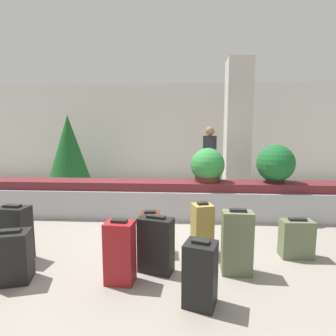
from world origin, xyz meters
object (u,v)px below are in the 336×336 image
object	(u,v)px
suitcase_3	(150,232)
suitcase_5	(200,274)
suitcase_6	(120,252)
pillar	(237,132)
suitcase_0	(13,257)
suitcase_1	(202,229)
traveler_0	(210,152)
suitcase_8	(296,239)
potted_plant_1	(275,164)
decorated_tree	(69,149)
suitcase_4	(237,242)
suitcase_7	(14,234)
suitcase_2	(156,245)
potted_plant_0	(208,166)

from	to	relation	value
suitcase_3	suitcase_5	xyz separation A→B (m)	(0.60, -1.04, 0.03)
suitcase_3	suitcase_6	distance (m)	0.76
pillar	suitcase_0	xyz separation A→B (m)	(-2.98, -3.60, -1.33)
suitcase_1	suitcase_5	bearing A→B (deg)	-110.91
traveler_0	suitcase_6	bearing A→B (deg)	105.39
suitcase_0	suitcase_8	bearing A→B (deg)	-3.10
suitcase_0	pillar	bearing A→B (deg)	33.79
potted_plant_1	decorated_tree	xyz separation A→B (m)	(-4.97, 2.44, 0.12)
suitcase_3	potted_plant_1	bearing A→B (deg)	32.21
suitcase_1	suitcase_4	distance (m)	0.57
suitcase_1	decorated_tree	distance (m)	5.43
suitcase_7	potted_plant_1	bearing A→B (deg)	31.49
suitcase_2	suitcase_8	size ratio (longest dim) A/B	1.29
suitcase_4	potted_plant_1	size ratio (longest dim) A/B	1.07
suitcase_0	decorated_tree	distance (m)	5.11
pillar	suitcase_6	distance (m)	4.19
suitcase_5	suitcase_8	bearing A→B (deg)	55.87
pillar	traveler_0	world-z (taller)	pillar
traveler_0	decorated_tree	bearing A→B (deg)	30.12
suitcase_0	suitcase_8	world-z (taller)	suitcase_0
suitcase_7	potted_plant_0	bearing A→B (deg)	41.84
pillar	suitcase_5	distance (m)	4.19
suitcase_8	potted_plant_0	world-z (taller)	potted_plant_0
suitcase_3	decorated_tree	size ratio (longest dim) A/B	0.27
suitcase_1	suitcase_7	bearing A→B (deg)	171.42
suitcase_1	suitcase_5	xyz separation A→B (m)	(-0.08, -1.03, -0.04)
suitcase_1	suitcase_7	size ratio (longest dim) A/B	0.98
pillar	suitcase_4	bearing A→B (deg)	-100.34
suitcase_4	suitcase_5	world-z (taller)	suitcase_4
suitcase_6	suitcase_1	bearing A→B (deg)	42.80
suitcase_5	decorated_tree	size ratio (longest dim) A/B	0.29
suitcase_1	potted_plant_1	size ratio (longest dim) A/B	1.00
potted_plant_0	decorated_tree	bearing A→B (deg)	147.04
suitcase_2	suitcase_1	bearing A→B (deg)	56.13
suitcase_4	suitcase_1	bearing A→B (deg)	129.70
suitcase_3	decorated_tree	distance (m)	5.01
traveler_0	decorated_tree	distance (m)	4.00
suitcase_0	decorated_tree	size ratio (longest dim) A/B	0.27
pillar	suitcase_1	world-z (taller)	pillar
potted_plant_1	suitcase_7	bearing A→B (deg)	-153.06
suitcase_6	suitcase_8	xyz separation A→B (m)	(2.08, 0.71, -0.09)
suitcase_1	suitcase_2	bearing A→B (deg)	-155.56
suitcase_2	suitcase_7	size ratio (longest dim) A/B	0.93
suitcase_6	suitcase_2	bearing A→B (deg)	38.97
suitcase_7	suitcase_8	distance (m)	3.51
suitcase_3	potted_plant_0	distance (m)	1.93
suitcase_7	pillar	bearing A→B (deg)	48.40
suitcase_0	traveler_0	world-z (taller)	traveler_0
suitcase_5	potted_plant_1	distance (m)	3.09
suitcase_6	suitcase_7	world-z (taller)	suitcase_7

